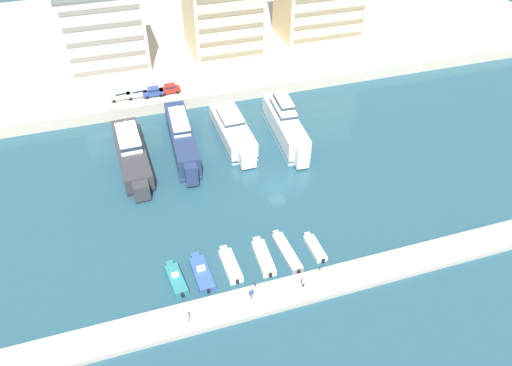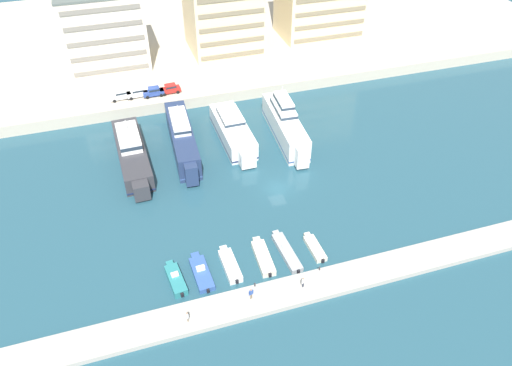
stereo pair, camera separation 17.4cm
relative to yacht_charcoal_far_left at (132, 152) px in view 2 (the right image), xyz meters
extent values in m
plane|color=#234C5B|center=(21.17, -14.31, -1.96)|extent=(400.00, 400.00, 0.00)
cube|color=#BCB29E|center=(21.17, 49.58, -0.82)|extent=(180.00, 70.00, 2.29)
cube|color=#A8A399|center=(21.17, -34.71, -1.60)|extent=(120.00, 4.52, 0.72)
cube|color=#333338|center=(0.00, 0.14, -0.41)|extent=(4.87, 18.74, 3.11)
cube|color=#333338|center=(0.21, -10.19, -0.33)|extent=(2.51, 2.29, 2.64)
cube|color=#192347|center=(0.00, 0.14, -1.42)|extent=(4.92, 18.93, 0.24)
cube|color=white|center=(-0.03, 1.54, 2.04)|extent=(3.66, 7.90, 1.79)
cube|color=#233342|center=(-0.03, 1.54, 2.22)|extent=(3.71, 7.98, 0.65)
cylinder|color=silver|center=(-0.06, 2.71, 3.84)|extent=(0.16, 0.16, 1.80)
cube|color=#333338|center=(-0.21, 9.91, -1.11)|extent=(3.83, 0.98, 0.20)
cube|color=navy|center=(8.89, 1.23, 0.14)|extent=(4.72, 19.63, 4.20)
cube|color=navy|center=(8.31, -9.31, 0.24)|extent=(2.11, 1.94, 3.57)
cube|color=#334C7F|center=(8.89, 1.23, -1.23)|extent=(4.77, 19.83, 0.24)
cube|color=white|center=(8.97, 2.69, 2.90)|extent=(3.30, 8.32, 1.32)
cube|color=#233342|center=(8.97, 2.69, 3.03)|extent=(3.34, 8.40, 0.48)
cylinder|color=silver|center=(9.04, 3.91, 4.46)|extent=(0.16, 0.16, 1.80)
cube|color=navy|center=(9.45, 11.40, -0.81)|extent=(3.16, 1.07, 0.20)
cube|color=white|center=(18.15, 1.64, -0.30)|extent=(4.83, 15.60, 3.33)
cube|color=white|center=(18.21, -7.21, -0.22)|extent=(2.61, 2.38, 2.83)
cube|color=#192347|center=(18.15, 1.64, -1.38)|extent=(4.87, 15.76, 0.24)
cube|color=white|center=(18.14, 2.81, 2.05)|extent=(3.73, 6.56, 1.37)
cube|color=#233342|center=(18.14, 2.81, 2.19)|extent=(3.77, 6.63, 0.49)
cylinder|color=silver|center=(18.14, 3.79, 3.64)|extent=(0.16, 0.16, 1.80)
cube|color=white|center=(18.09, 9.87, -1.05)|extent=(4.02, 0.93, 0.20)
cube|color=white|center=(27.43, -0.46, 0.19)|extent=(5.05, 18.19, 4.31)
cube|color=white|center=(26.78, -10.30, 0.30)|extent=(2.26, 2.07, 3.67)
cube|color=#334C7F|center=(27.43, -0.46, -1.21)|extent=(5.10, 18.37, 0.24)
cube|color=white|center=(27.52, 0.88, 3.08)|extent=(3.51, 7.73, 1.46)
cube|color=#233342|center=(27.52, 0.88, 3.23)|extent=(3.56, 7.81, 0.53)
cube|color=white|center=(27.52, 0.88, 4.51)|extent=(2.74, 6.03, 1.39)
cube|color=#233342|center=(27.52, 0.88, 4.65)|extent=(2.78, 6.09, 0.50)
cylinder|color=silver|center=(27.60, 2.01, 6.11)|extent=(0.16, 0.16, 1.80)
cube|color=white|center=(28.06, 8.95, -0.78)|extent=(3.35, 1.12, 0.20)
cube|color=teal|center=(2.11, -28.54, -1.45)|extent=(2.25, 5.21, 1.03)
cube|color=teal|center=(1.82, -25.67, -1.45)|extent=(1.03, 0.88, 0.88)
cube|color=silver|center=(2.07, -28.16, -0.72)|extent=(1.01, 0.70, 0.42)
cube|color=#283847|center=(2.04, -27.88, -0.65)|extent=(0.87, 0.17, 0.25)
cube|color=black|center=(2.39, -31.23, -1.30)|extent=(0.39, 0.32, 0.60)
cube|color=#33569E|center=(5.53, -28.39, -1.58)|extent=(2.31, 5.92, 0.77)
cube|color=#33569E|center=(5.39, -25.07, -1.58)|extent=(1.18, 0.98, 0.65)
cube|color=silver|center=(5.51, -27.96, -0.92)|extent=(1.16, 0.65, 0.55)
cube|color=#283847|center=(5.50, -27.68, -0.84)|extent=(1.04, 0.12, 0.33)
cube|color=black|center=(5.66, -31.49, -1.43)|extent=(0.37, 0.29, 0.60)
cube|color=white|center=(9.45, -28.30, -1.47)|extent=(1.97, 5.64, 0.98)
cube|color=white|center=(9.36, -25.14, -1.47)|extent=(1.01, 0.84, 0.84)
cube|color=silver|center=(9.44, -27.88, -0.72)|extent=(1.01, 0.63, 0.52)
cube|color=#283847|center=(9.43, -27.60, -0.64)|extent=(0.90, 0.11, 0.31)
cube|color=black|center=(9.54, -31.27, -1.32)|extent=(0.37, 0.29, 0.60)
cube|color=beige|center=(14.09, -28.28, -1.49)|extent=(2.09, 6.14, 0.94)
cube|color=beige|center=(14.23, -24.88, -1.49)|extent=(1.04, 0.87, 0.80)
cube|color=silver|center=(14.11, -27.82, -0.75)|extent=(1.03, 0.64, 0.53)
cube|color=#283847|center=(14.12, -27.54, -0.67)|extent=(0.92, 0.12, 0.32)
cube|color=black|center=(13.96, -31.49, -1.34)|extent=(0.37, 0.29, 0.60)
cube|color=#9EA3A8|center=(17.53, -28.22, -1.58)|extent=(2.03, 7.31, 0.77)
cube|color=#9EA3A8|center=(17.31, -24.28, -1.58)|extent=(0.94, 0.78, 0.66)
cube|color=silver|center=(17.50, -27.68, -0.98)|extent=(0.93, 0.65, 0.41)
cube|color=#283847|center=(17.49, -27.40, -0.92)|extent=(0.82, 0.12, 0.25)
cube|color=black|center=(17.74, -32.01, -1.43)|extent=(0.37, 0.30, 0.60)
cube|color=beige|center=(21.53, -28.65, -1.61)|extent=(1.65, 4.83, 0.71)
cube|color=beige|center=(21.47, -25.94, -1.61)|extent=(0.86, 0.71, 0.60)
cube|color=black|center=(21.58, -31.23, -1.46)|extent=(0.37, 0.29, 0.60)
cube|color=white|center=(0.10, 18.38, 1.05)|extent=(4.23, 2.05, 0.80)
cube|color=white|center=(0.25, 18.39, 1.79)|extent=(2.23, 1.74, 0.68)
cube|color=#1E2833|center=(0.25, 18.39, 1.79)|extent=(2.19, 1.75, 0.37)
cylinder|color=black|center=(-1.17, 17.41, 0.65)|extent=(0.66, 0.28, 0.64)
cylinder|color=black|center=(-1.32, 19.11, 0.65)|extent=(0.66, 0.28, 0.64)
cylinder|color=black|center=(1.52, 17.65, 0.65)|extent=(0.66, 0.28, 0.64)
cylinder|color=black|center=(1.37, 19.34, 0.65)|extent=(0.66, 0.28, 0.64)
cube|color=white|center=(3.32, 18.35, 1.05)|extent=(4.22, 2.02, 0.80)
cube|color=white|center=(3.46, 18.36, 1.79)|extent=(2.22, 1.72, 0.68)
cube|color=#1E2833|center=(3.46, 18.36, 1.79)|extent=(2.18, 1.73, 0.37)
cylinder|color=black|center=(2.04, 17.40, 0.65)|extent=(0.66, 0.27, 0.64)
cylinder|color=black|center=(1.90, 19.09, 0.65)|extent=(0.66, 0.27, 0.64)
cylinder|color=black|center=(4.73, 17.61, 0.65)|extent=(0.66, 0.27, 0.64)
cylinder|color=black|center=(4.59, 19.31, 0.65)|extent=(0.66, 0.27, 0.64)
cube|color=#28428E|center=(6.47, 17.77, 1.05)|extent=(4.12, 1.74, 0.80)
cube|color=#28428E|center=(6.62, 17.77, 1.79)|extent=(2.12, 1.58, 0.68)
cube|color=#1E2833|center=(6.62, 17.77, 1.79)|extent=(2.07, 1.60, 0.37)
cylinder|color=black|center=(5.13, 16.91, 0.65)|extent=(0.64, 0.23, 0.64)
cylinder|color=black|center=(5.11, 18.61, 0.65)|extent=(0.64, 0.23, 0.64)
cylinder|color=black|center=(7.83, 16.94, 0.65)|extent=(0.64, 0.23, 0.64)
cylinder|color=black|center=(7.81, 18.64, 0.65)|extent=(0.64, 0.23, 0.64)
cube|color=red|center=(9.79, 17.98, 1.05)|extent=(4.21, 1.99, 0.80)
cube|color=red|center=(9.94, 17.99, 1.79)|extent=(2.20, 1.70, 0.68)
cube|color=#1E2833|center=(9.94, 17.99, 1.79)|extent=(2.16, 1.72, 0.37)
cylinder|color=black|center=(8.51, 17.03, 0.65)|extent=(0.65, 0.26, 0.64)
cylinder|color=black|center=(8.39, 18.73, 0.65)|extent=(0.65, 0.26, 0.64)
cylinder|color=black|center=(11.20, 17.22, 0.65)|extent=(0.65, 0.26, 0.64)
cylinder|color=black|center=(11.08, 18.92, 0.65)|extent=(0.65, 0.26, 0.64)
cube|color=silver|center=(-0.46, 35.76, 8.23)|extent=(16.59, 14.35, 15.80)
cube|color=gray|center=(-0.46, 28.48, 1.91)|extent=(15.26, 0.24, 0.90)
cube|color=gray|center=(-0.46, 28.48, 5.07)|extent=(15.26, 0.24, 0.90)
cube|color=gray|center=(-0.46, 28.48, 8.23)|extent=(15.26, 0.24, 0.90)
cube|color=gray|center=(-0.46, 28.48, 11.39)|extent=(15.26, 0.24, 0.90)
cube|color=gray|center=(-0.46, 28.48, 14.54)|extent=(15.26, 0.24, 0.90)
cube|color=beige|center=(25.70, 35.72, 11.08)|extent=(15.61, 14.91, 21.51)
cube|color=#7E7359|center=(25.70, 28.16, 1.86)|extent=(14.37, 0.24, 0.90)
cube|color=#7E7359|center=(25.70, 28.16, 4.94)|extent=(14.37, 0.24, 0.90)
cube|color=#7E7359|center=(25.70, 28.16, 8.01)|extent=(14.37, 0.24, 0.90)
cube|color=#7E7359|center=(25.70, 28.16, 11.08)|extent=(14.37, 0.24, 0.90)
cube|color=#7E7359|center=(49.87, 30.68, 1.86)|extent=(17.48, 0.24, 0.90)
cube|color=#7E7359|center=(49.87, 30.68, 4.92)|extent=(17.48, 0.24, 0.90)
cube|color=#7E7359|center=(49.87, 30.68, 7.98)|extent=(17.48, 0.24, 0.90)
cylinder|color=#282D3D|center=(17.22, -34.67, -0.85)|extent=(0.13, 0.13, 0.79)
cylinder|color=#282D3D|center=(17.36, -34.60, -0.85)|extent=(0.13, 0.13, 0.79)
cube|color=silver|center=(17.29, -34.64, -0.15)|extent=(0.49, 0.39, 0.60)
cylinder|color=silver|center=(17.06, -34.76, -0.20)|extent=(0.09, 0.09, 0.60)
cylinder|color=silver|center=(17.53, -34.52, -0.20)|extent=(0.09, 0.09, 0.60)
sphere|color=#A87A5B|center=(17.29, -34.64, 0.25)|extent=(0.22, 0.22, 0.22)
cylinder|color=#7A6B56|center=(2.29, -35.23, -0.85)|extent=(0.13, 0.13, 0.79)
cylinder|color=#7A6B56|center=(2.30, -35.39, -0.85)|extent=(0.13, 0.13, 0.79)
cube|color=silver|center=(2.30, -35.31, -0.15)|extent=(0.25, 0.45, 0.60)
cylinder|color=silver|center=(2.27, -35.05, -0.20)|extent=(0.09, 0.09, 0.60)
cylinder|color=silver|center=(2.32, -35.58, -0.20)|extent=(0.09, 0.09, 0.60)
sphere|color=#A87A5B|center=(2.30, -35.31, 0.26)|extent=(0.22, 0.22, 0.22)
cylinder|color=#7A6B56|center=(10.54, -34.40, -0.82)|extent=(0.14, 0.14, 0.84)
cylinder|color=#7A6B56|center=(10.38, -34.44, -0.82)|extent=(0.14, 0.14, 0.84)
cube|color=#2D4C99|center=(10.46, -34.42, -0.07)|extent=(0.51, 0.36, 0.65)
cylinder|color=#2D4C99|center=(10.74, -34.34, -0.13)|extent=(0.10, 0.10, 0.65)
cylinder|color=#2D4C99|center=(10.19, -34.50, -0.13)|extent=(0.10, 0.10, 0.65)
sphere|color=#A87A5B|center=(10.46, -34.42, 0.37)|extent=(0.23, 0.23, 0.23)
cylinder|color=#2D2D33|center=(11.49, -32.70, -1.02)|extent=(0.18, 0.18, 0.45)
sphere|color=#2D2D33|center=(11.49, -32.70, -0.73)|extent=(0.20, 0.20, 0.20)
cylinder|color=#2D2D33|center=(20.40, -32.70, -1.02)|extent=(0.18, 0.18, 0.45)
sphere|color=#2D2D33|center=(20.40, -32.70, -0.73)|extent=(0.20, 0.20, 0.20)
camera|label=1|loc=(-1.04, -71.94, 48.78)|focal=35.00mm
camera|label=2|loc=(-0.88, -71.99, 48.78)|focal=35.00mm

